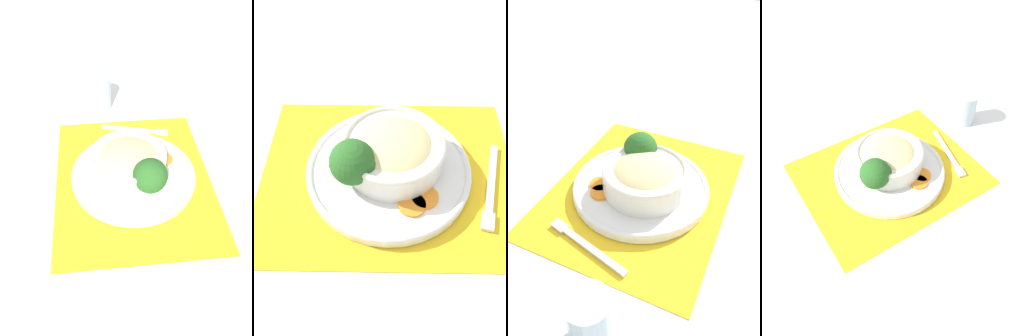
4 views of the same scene
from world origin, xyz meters
The scene contains 9 objects.
ground_plane centered at (0.00, 0.00, 0.00)m, with size 4.00×4.00×0.00m, color white.
placemat centered at (0.00, 0.00, 0.00)m, with size 0.46×0.38×0.00m.
plate centered at (0.00, 0.00, 0.02)m, with size 0.29×0.29×0.02m.
bowl centered at (-0.01, -0.01, 0.05)m, with size 0.17×0.17×0.07m.
broccoli_floret centered at (0.06, 0.03, 0.07)m, with size 0.08×0.08×0.09m.
carrot_slice_near centered at (-0.04, 0.08, 0.02)m, with size 0.05×0.05×0.01m.
carrot_slice_middle centered at (-0.06, 0.06, 0.02)m, with size 0.05×0.05×0.01m.
water_glass centered at (-0.31, -0.07, 0.04)m, with size 0.06×0.06×0.10m.
fork centered at (-0.18, 0.04, 0.01)m, with size 0.06×0.18×0.01m.
Camera 1 is at (0.54, -0.06, 0.56)m, focal length 35.00 mm.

